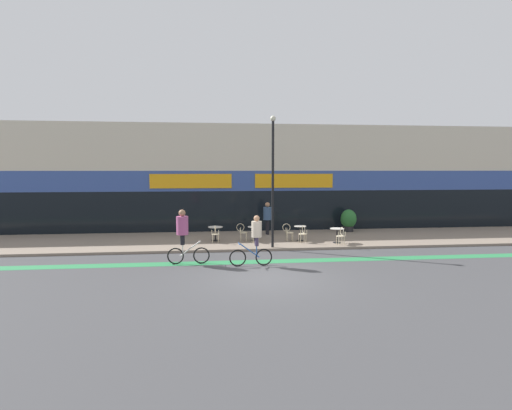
# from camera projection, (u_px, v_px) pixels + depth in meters

# --- Properties ---
(ground_plane) EXTENTS (120.00, 120.00, 0.00)m
(ground_plane) POSITION_uv_depth(u_px,v_px,m) (266.00, 278.00, 14.06)
(ground_plane) COLOR #424244
(sidewalk_slab) EXTENTS (40.00, 5.50, 0.12)m
(sidewalk_slab) POSITION_uv_depth(u_px,v_px,m) (248.00, 240.00, 21.23)
(sidewalk_slab) COLOR gray
(sidewalk_slab) RESTS_ON ground
(storefront_facade) EXTENTS (40.00, 4.06, 6.50)m
(storefront_facade) POSITION_uv_depth(u_px,v_px,m) (241.00, 178.00, 25.62)
(storefront_facade) COLOR beige
(storefront_facade) RESTS_ON ground
(bike_lane_stripe) EXTENTS (36.00, 0.70, 0.01)m
(bike_lane_stripe) POSITION_uv_depth(u_px,v_px,m) (258.00, 262.00, 16.45)
(bike_lane_stripe) COLOR #2D844C
(bike_lane_stripe) RESTS_ON ground
(bistro_table_0) EXTENTS (0.76, 0.76, 0.73)m
(bistro_table_0) POSITION_uv_depth(u_px,v_px,m) (215.00, 231.00, 20.60)
(bistro_table_0) COLOR black
(bistro_table_0) RESTS_ON sidewalk_slab
(bistro_table_1) EXTENTS (0.68, 0.68, 0.73)m
(bistro_table_1) POSITION_uv_depth(u_px,v_px,m) (254.00, 231.00, 20.66)
(bistro_table_1) COLOR black
(bistro_table_1) RESTS_ON sidewalk_slab
(bistro_table_2) EXTENTS (0.63, 0.63, 0.77)m
(bistro_table_2) POSITION_uv_depth(u_px,v_px,m) (300.00, 230.00, 20.63)
(bistro_table_2) COLOR black
(bistro_table_2) RESTS_ON sidewalk_slab
(bistro_table_3) EXTENTS (0.71, 0.71, 0.74)m
(bistro_table_3) POSITION_uv_depth(u_px,v_px,m) (337.00, 232.00, 20.00)
(bistro_table_3) COLOR black
(bistro_table_3) RESTS_ON sidewalk_slab
(cafe_chair_0_near) EXTENTS (0.42, 0.59, 0.90)m
(cafe_chair_0_near) POSITION_uv_depth(u_px,v_px,m) (215.00, 233.00, 19.98)
(cafe_chair_0_near) COLOR beige
(cafe_chair_0_near) RESTS_ON sidewalk_slab
(cafe_chair_1_near) EXTENTS (0.45, 0.60, 0.90)m
(cafe_chair_1_near) POSITION_uv_depth(u_px,v_px,m) (256.00, 233.00, 20.04)
(cafe_chair_1_near) COLOR beige
(cafe_chair_1_near) RESTS_ON sidewalk_slab
(cafe_chair_1_side) EXTENTS (0.60, 0.45, 0.90)m
(cafe_chair_1_side) POSITION_uv_depth(u_px,v_px,m) (242.00, 231.00, 20.60)
(cafe_chair_1_side) COLOR beige
(cafe_chair_1_side) RESTS_ON sidewalk_slab
(cafe_chair_2_near) EXTENTS (0.44, 0.59, 0.90)m
(cafe_chair_2_near) POSITION_uv_depth(u_px,v_px,m) (303.00, 233.00, 20.01)
(cafe_chair_2_near) COLOR beige
(cafe_chair_2_near) RESTS_ON sidewalk_slab
(cafe_chair_2_side) EXTENTS (0.58, 0.40, 0.90)m
(cafe_chair_2_side) POSITION_uv_depth(u_px,v_px,m) (288.00, 231.00, 20.56)
(cafe_chair_2_side) COLOR beige
(cafe_chair_2_side) RESTS_ON sidewalk_slab
(cafe_chair_3_near) EXTENTS (0.43, 0.59, 0.90)m
(cafe_chair_3_near) POSITION_uv_depth(u_px,v_px,m) (341.00, 235.00, 19.38)
(cafe_chair_3_near) COLOR beige
(cafe_chair_3_near) RESTS_ON sidewalk_slab
(planter_pot) EXTENTS (0.93, 0.93, 1.31)m
(planter_pot) POSITION_uv_depth(u_px,v_px,m) (349.00, 220.00, 23.71)
(planter_pot) COLOR #232326
(planter_pot) RESTS_ON sidewalk_slab
(lamp_post) EXTENTS (0.26, 0.26, 6.16)m
(lamp_post) POSITION_uv_depth(u_px,v_px,m) (273.00, 173.00, 18.62)
(lamp_post) COLOR black
(lamp_post) RESTS_ON sidewalk_slab
(cyclist_0) EXTENTS (1.70, 0.48, 2.21)m
(cyclist_0) POSITION_uv_depth(u_px,v_px,m) (184.00, 232.00, 15.96)
(cyclist_0) COLOR black
(cyclist_0) RESTS_ON ground
(cyclist_1) EXTENTS (1.71, 0.48, 2.01)m
(cyclist_1) POSITION_uv_depth(u_px,v_px,m) (255.00, 237.00, 15.67)
(cyclist_1) COLOR black
(cyclist_1) RESTS_ON ground
(pedestrian_near_end) EXTENTS (0.51, 0.51, 1.83)m
(pedestrian_near_end) POSITION_uv_depth(u_px,v_px,m) (267.00, 215.00, 22.58)
(pedestrian_near_end) COLOR black
(pedestrian_near_end) RESTS_ON sidewalk_slab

